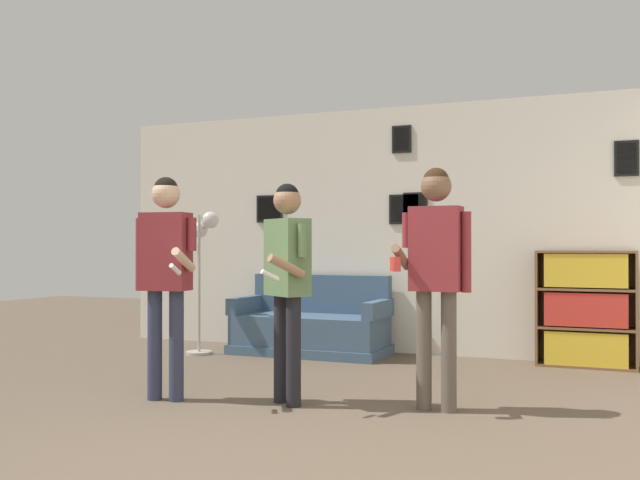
{
  "coord_description": "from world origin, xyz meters",
  "views": [
    {
      "loc": [
        1.91,
        -3.07,
        1.18
      ],
      "look_at": [
        -0.27,
        2.24,
        1.22
      ],
      "focal_mm": 40.0,
      "sensor_mm": 36.0,
      "label": 1
    }
  ],
  "objects": [
    {
      "name": "bookshelf",
      "position": [
        1.68,
        4.28,
        0.56
      ],
      "size": [
        0.92,
        0.3,
        1.13
      ],
      "color": "brown",
      "rests_on": "ground_plane"
    },
    {
      "name": "person_watcher_holding_cup",
      "position": [
        0.75,
        1.94,
        1.07
      ],
      "size": [
        0.51,
        0.43,
        1.73
      ],
      "color": "brown",
      "rests_on": "ground_plane"
    },
    {
      "name": "couch",
      "position": [
        -1.12,
        4.08,
        0.28
      ],
      "size": [
        1.67,
        0.8,
        0.85
      ],
      "color": "#3D5670",
      "rests_on": "ground_plane"
    },
    {
      "name": "floor_lamp",
      "position": [
        -2.23,
        3.57,
        1.17
      ],
      "size": [
        0.39,
        0.42,
        1.54
      ],
      "color": "#ADA89E",
      "rests_on": "ground_plane"
    },
    {
      "name": "wall_back",
      "position": [
        -0.0,
        4.5,
        1.35
      ],
      "size": [
        7.32,
        0.08,
        2.7
      ],
      "color": "silver",
      "rests_on": "ground_plane"
    },
    {
      "name": "person_player_foreground_center",
      "position": [
        -0.32,
        1.72,
        1.0
      ],
      "size": [
        0.42,
        0.59,
        1.63
      ],
      "color": "black",
      "rests_on": "ground_plane"
    },
    {
      "name": "person_player_foreground_left",
      "position": [
        -1.23,
        1.49,
        1.05
      ],
      "size": [
        0.53,
        0.44,
        1.7
      ],
      "color": "#2D334C",
      "rests_on": "ground_plane"
    }
  ]
}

